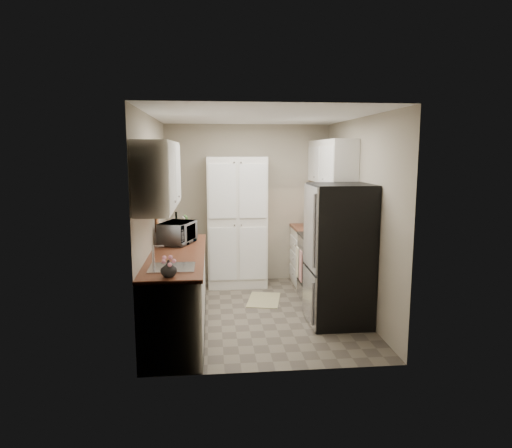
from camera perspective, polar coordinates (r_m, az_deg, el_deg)
The scene contains 16 objects.
ground at distance 6.04m, azimuth 0.30°, elevation -11.06°, with size 3.20×3.20×0.00m, color #665B4C.
room_shell at distance 5.68m, azimuth 0.15°, elevation 4.51°, with size 2.64×3.24×2.52m.
pantry_cabinet at distance 7.05m, azimuth -2.42°, elevation 0.25°, with size 0.90×0.55×2.00m, color silver.
base_cabinet_left at distance 5.47m, azimuth -9.69°, elevation -8.47°, with size 0.60×2.30×0.88m, color silver.
countertop_left at distance 5.35m, azimuth -9.82°, elevation -3.77°, with size 0.63×2.33×0.04m, color brown.
base_cabinet_right at distance 7.20m, azimuth 7.20°, elevation -4.17°, with size 0.60×0.80×0.88m, color silver.
countertop_right at distance 7.11m, azimuth 7.27°, elevation -0.56°, with size 0.63×0.83×0.04m, color brown.
electric_range at distance 6.43m, azimuth 8.65°, elevation -5.45°, with size 0.71×0.78×1.13m.
refrigerator at distance 5.58m, azimuth 10.42°, elevation -3.78°, with size 0.70×0.72×1.70m, color #B7B7BC.
microwave at distance 5.84m, azimuth -9.79°, elevation -1.11°, with size 0.50×0.34×0.28m, color #ACABB0.
wine_bottle at distance 6.08m, azimuth -9.91°, elevation -0.41°, with size 0.09×0.09×0.34m, color black.
flower_vase at distance 4.33m, azimuth -10.87°, elevation -5.49°, with size 0.15×0.15×0.16m, color silver.
cutting_board at distance 6.37m, azimuth -8.59°, elevation -0.23°, with size 0.02×0.23×0.28m, color #549840.
toaster_oven at distance 7.25m, azimuth 7.80°, elevation 0.75°, with size 0.33×0.42×0.24m, color #B3B4B9.
fruit_basket at distance 7.23m, azimuth 7.94°, elevation 2.08°, with size 0.23×0.23×0.10m, color orange, non-canonical shape.
kitchen_mat at distance 6.52m, azimuth 0.99°, elevation -9.46°, with size 0.43×0.68×0.01m, color tan.
Camera 1 is at (-0.59, -5.64, 2.07)m, focal length 32.00 mm.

